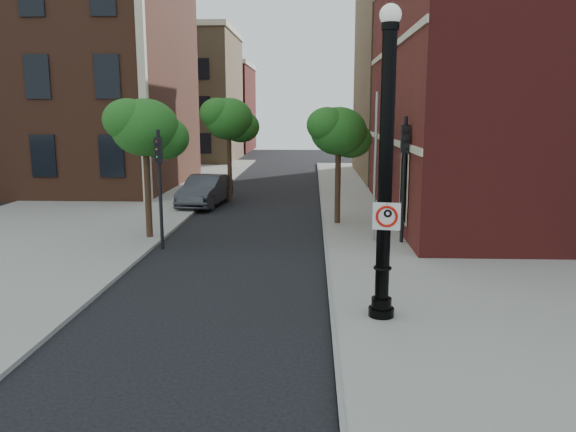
{
  "coord_description": "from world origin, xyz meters",
  "views": [
    {
      "loc": [
        1.56,
        -11.65,
        4.75
      ],
      "look_at": [
        0.97,
        2.0,
        2.21
      ],
      "focal_mm": 35.0,
      "sensor_mm": 36.0,
      "label": 1
    }
  ],
  "objects_px": {
    "lamppost": "(385,182)",
    "traffic_signal_left": "(159,169)",
    "no_parking_sign": "(387,216)",
    "traffic_signal_right": "(404,160)",
    "parked_car": "(205,191)"
  },
  "relations": [
    {
      "from": "lamppost",
      "to": "parked_car",
      "type": "relative_size",
      "value": 1.46
    },
    {
      "from": "parked_car",
      "to": "traffic_signal_right",
      "type": "bearing_deg",
      "value": -36.57
    },
    {
      "from": "no_parking_sign",
      "to": "traffic_signal_right",
      "type": "bearing_deg",
      "value": 87.72
    },
    {
      "from": "lamppost",
      "to": "traffic_signal_left",
      "type": "distance_m",
      "value": 9.55
    },
    {
      "from": "lamppost",
      "to": "parked_car",
      "type": "height_order",
      "value": "lamppost"
    },
    {
      "from": "traffic_signal_left",
      "to": "traffic_signal_right",
      "type": "xyz_separation_m",
      "value": [
        8.49,
        0.9,
        0.3
      ]
    },
    {
      "from": "no_parking_sign",
      "to": "traffic_signal_left",
      "type": "xyz_separation_m",
      "value": [
        -6.9,
        6.8,
        0.31
      ]
    },
    {
      "from": "traffic_signal_left",
      "to": "traffic_signal_right",
      "type": "distance_m",
      "value": 8.55
    },
    {
      "from": "lamppost",
      "to": "traffic_signal_left",
      "type": "xyz_separation_m",
      "value": [
        -6.87,
        6.62,
        -0.42
      ]
    },
    {
      "from": "lamppost",
      "to": "no_parking_sign",
      "type": "relative_size",
      "value": 11.42
    },
    {
      "from": "parked_car",
      "to": "traffic_signal_left",
      "type": "relative_size",
      "value": 1.15
    },
    {
      "from": "no_parking_sign",
      "to": "lamppost",
      "type": "bearing_deg",
      "value": 109.42
    },
    {
      "from": "lamppost",
      "to": "no_parking_sign",
      "type": "xyz_separation_m",
      "value": [
        0.03,
        -0.18,
        -0.73
      ]
    },
    {
      "from": "lamppost",
      "to": "no_parking_sign",
      "type": "height_order",
      "value": "lamppost"
    },
    {
      "from": "lamppost",
      "to": "traffic_signal_left",
      "type": "relative_size",
      "value": 1.68
    }
  ]
}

